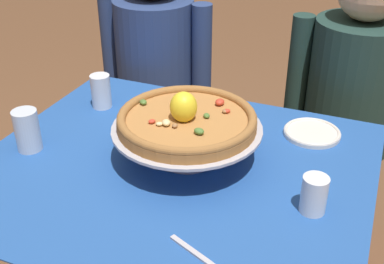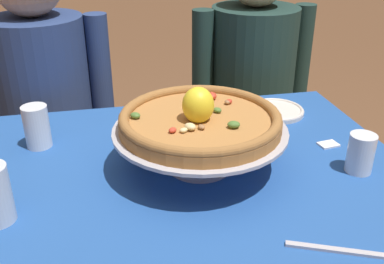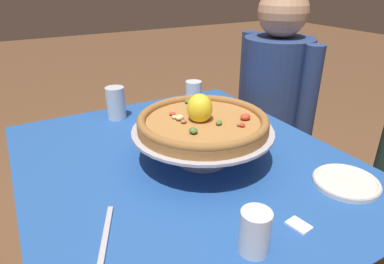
# 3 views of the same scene
# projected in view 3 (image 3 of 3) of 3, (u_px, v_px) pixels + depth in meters

# --- Properties ---
(dining_table) EXTENTS (1.04, 0.91, 0.73)m
(dining_table) POSITION_uv_depth(u_px,v_px,m) (185.00, 192.00, 1.05)
(dining_table) COLOR brown
(dining_table) RESTS_ON ground
(pizza_stand) EXTENTS (0.40, 0.40, 0.10)m
(pizza_stand) POSITION_uv_depth(u_px,v_px,m) (203.00, 136.00, 0.97)
(pizza_stand) COLOR #B7B7C1
(pizza_stand) RESTS_ON dining_table
(pizza) EXTENTS (0.37, 0.37, 0.10)m
(pizza) POSITION_uv_depth(u_px,v_px,m) (203.00, 121.00, 0.95)
(pizza) COLOR #AD753D
(pizza) RESTS_ON pizza_stand
(water_glass_side_right) EXTENTS (0.06, 0.06, 0.09)m
(water_glass_side_right) POSITION_uv_depth(u_px,v_px,m) (255.00, 234.00, 0.66)
(water_glass_side_right) COLOR white
(water_glass_side_right) RESTS_ON dining_table
(water_glass_side_left) EXTENTS (0.07, 0.07, 0.12)m
(water_glass_side_left) POSITION_uv_depth(u_px,v_px,m) (116.00, 105.00, 1.27)
(water_glass_side_left) COLOR silver
(water_glass_side_left) RESTS_ON dining_table
(water_glass_back_left) EXTENTS (0.06, 0.06, 0.11)m
(water_glass_back_left) POSITION_uv_depth(u_px,v_px,m) (194.00, 97.00, 1.36)
(water_glass_back_left) COLOR white
(water_glass_back_left) RESTS_ON dining_table
(side_plate) EXTENTS (0.17, 0.17, 0.02)m
(side_plate) POSITION_uv_depth(u_px,v_px,m) (346.00, 182.00, 0.88)
(side_plate) COLOR silver
(side_plate) RESTS_ON dining_table
(dinner_fork) EXTENTS (0.21, 0.10, 0.01)m
(dinner_fork) POSITION_uv_depth(u_px,v_px,m) (104.00, 245.00, 0.68)
(dinner_fork) COLOR #B7B7C1
(dinner_fork) RESTS_ON dining_table
(sugar_packet) EXTENTS (0.05, 0.04, 0.00)m
(sugar_packet) POSITION_uv_depth(u_px,v_px,m) (299.00, 225.00, 0.74)
(sugar_packet) COLOR white
(sugar_packet) RESTS_ON dining_table
(diner_left) EXTENTS (0.48, 0.34, 1.19)m
(diner_left) POSITION_uv_depth(u_px,v_px,m) (271.00, 118.00, 1.68)
(diner_left) COLOR black
(diner_left) RESTS_ON ground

